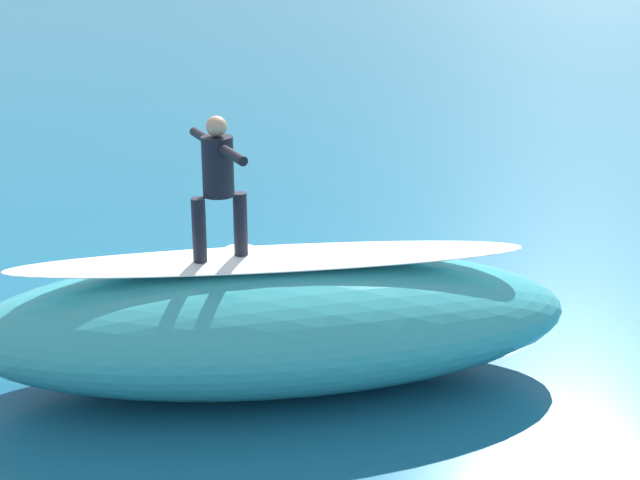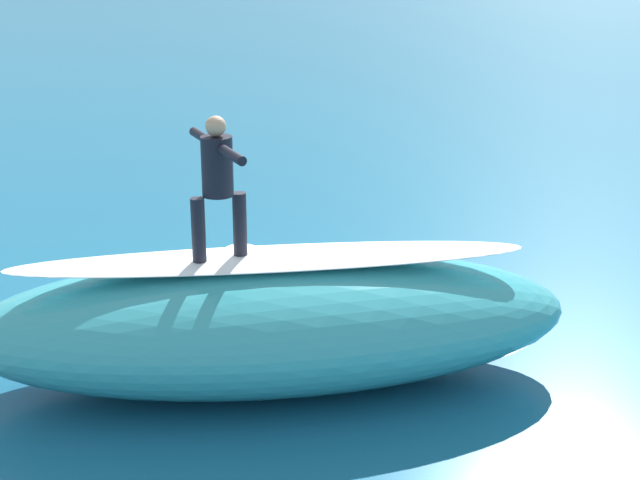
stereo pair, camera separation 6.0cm
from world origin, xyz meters
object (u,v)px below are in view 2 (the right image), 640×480
(surfboard_riding, at_px, (221,261))
(surfer_paddling, at_px, (388,269))
(surfer_riding, at_px, (218,177))
(surfboard_paddling, at_px, (395,280))

(surfboard_riding, xyz_separation_m, surfer_paddling, (-2.99, -2.68, -1.37))
(surfer_riding, xyz_separation_m, surfboard_paddling, (-3.11, -2.64, -2.58))
(surfboard_paddling, relative_size, surfer_paddling, 1.26)
(surfboard_riding, relative_size, surfboard_paddling, 0.98)
(surfer_riding, distance_m, surfboard_paddling, 4.83)
(surfboard_riding, bearing_deg, surfer_riding, -101.20)
(surfboard_paddling, height_order, surfer_paddling, surfer_paddling)
(surfboard_riding, height_order, surfboard_paddling, surfboard_riding)
(surfer_riding, height_order, surfer_paddling, surfer_riding)
(surfboard_riding, distance_m, surfer_paddling, 4.24)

